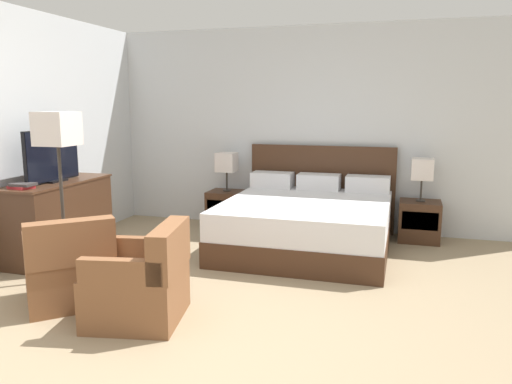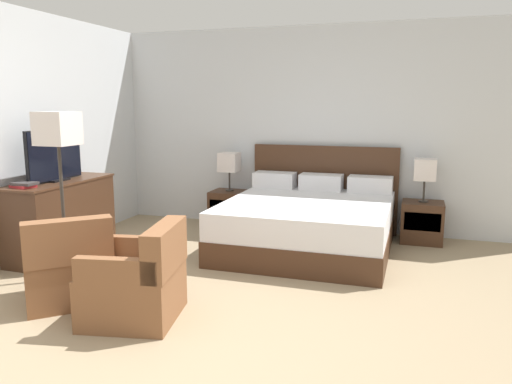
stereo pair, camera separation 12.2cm
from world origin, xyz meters
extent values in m
plane|color=#998466|center=(0.00, 0.00, 0.00)|extent=(10.67, 10.67, 0.00)
cube|color=silver|center=(0.00, 3.59, 1.33)|extent=(6.25, 0.06, 2.66)
cube|color=silver|center=(-2.56, 1.48, 1.33)|extent=(0.06, 5.36, 2.66)
cube|color=#422819|center=(0.31, 2.49, 0.14)|extent=(1.83, 1.94, 0.28)
cube|color=silver|center=(0.31, 2.49, 0.43)|extent=(1.81, 1.92, 0.30)
cube|color=#422819|center=(0.31, 3.49, 0.56)|extent=(1.90, 0.05, 1.12)
cube|color=silver|center=(-0.30, 3.30, 0.68)|extent=(0.54, 0.28, 0.20)
cube|color=silver|center=(0.31, 3.30, 0.68)|extent=(0.54, 0.28, 0.20)
cube|color=silver|center=(0.93, 3.30, 0.68)|extent=(0.54, 0.28, 0.20)
cube|color=#422819|center=(-0.93, 3.28, 0.25)|extent=(0.49, 0.42, 0.50)
cube|color=black|center=(-0.93, 3.08, 0.30)|extent=(0.41, 0.01, 0.22)
cube|color=#422819|center=(1.56, 3.28, 0.25)|extent=(0.49, 0.42, 0.50)
cube|color=black|center=(1.56, 3.08, 0.30)|extent=(0.41, 0.01, 0.22)
cylinder|color=#332D28|center=(-0.93, 3.28, 0.50)|extent=(0.11, 0.11, 0.02)
cylinder|color=#332D28|center=(-0.93, 3.28, 0.64)|extent=(0.02, 0.02, 0.25)
cube|color=silver|center=(-0.93, 3.28, 0.89)|extent=(0.25, 0.25, 0.25)
cylinder|color=#332D28|center=(1.56, 3.28, 0.50)|extent=(0.11, 0.11, 0.02)
cylinder|color=#332D28|center=(1.56, 3.28, 0.64)|extent=(0.02, 0.02, 0.25)
cube|color=silver|center=(1.56, 3.28, 0.89)|extent=(0.25, 0.25, 0.25)
cube|color=#422819|center=(-2.24, 1.50, 0.42)|extent=(0.51, 1.29, 0.84)
cube|color=#482C1C|center=(-2.24, 1.50, 0.83)|extent=(0.52, 1.33, 0.02)
cube|color=black|center=(-2.24, 1.47, 0.85)|extent=(0.18, 0.25, 0.02)
cube|color=black|center=(-2.24, 1.47, 1.12)|extent=(0.04, 0.82, 0.55)
cube|color=black|center=(-2.22, 1.47, 1.12)|extent=(0.01, 0.79, 0.52)
cube|color=#B7282D|center=(-2.26, 1.01, 0.85)|extent=(0.26, 0.20, 0.03)
cube|color=#383333|center=(-2.24, 1.01, 0.88)|extent=(0.22, 0.17, 0.03)
cube|color=brown|center=(-1.33, 0.45, 0.20)|extent=(0.96, 0.96, 0.40)
cube|color=brown|center=(-1.14, 0.25, 0.58)|extent=(0.61, 0.58, 0.36)
cube|color=brown|center=(-1.54, 0.25, 0.49)|extent=(0.49, 0.52, 0.18)
cube|color=brown|center=(-1.11, 0.65, 0.49)|extent=(0.49, 0.52, 0.18)
cube|color=brown|center=(-0.59, 0.28, 0.20)|extent=(0.80, 0.80, 0.40)
cube|color=brown|center=(-0.33, 0.33, 0.58)|extent=(0.29, 0.70, 0.36)
cube|color=brown|center=(-0.53, -0.01, 0.49)|extent=(0.63, 0.21, 0.18)
cube|color=brown|center=(-0.65, 0.57, 0.49)|extent=(0.63, 0.21, 0.18)
cylinder|color=#332D28|center=(-1.69, 0.87, 0.01)|extent=(0.28, 0.28, 0.02)
cylinder|color=#332D28|center=(-1.69, 0.87, 0.66)|extent=(0.03, 0.03, 1.26)
cube|color=silver|center=(-1.69, 0.87, 1.44)|extent=(0.32, 0.32, 0.31)
camera|label=1|loc=(1.35, -2.97, 1.66)|focal=35.00mm
camera|label=2|loc=(1.47, -2.94, 1.66)|focal=35.00mm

